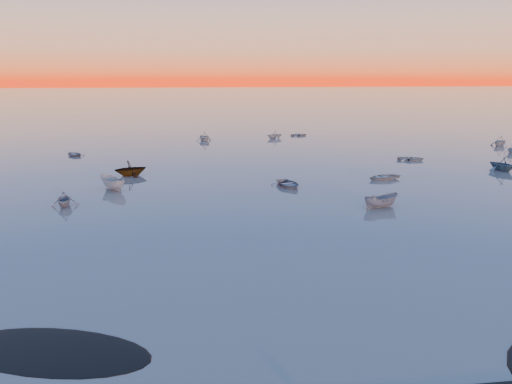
{
  "coord_description": "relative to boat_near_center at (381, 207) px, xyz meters",
  "views": [
    {
      "loc": [
        -9.99,
        -19.72,
        12.49
      ],
      "look_at": [
        -3.99,
        28.0,
        0.86
      ],
      "focal_mm": 35.0,
      "sensor_mm": 36.0,
      "label": 1
    }
  ],
  "objects": [
    {
      "name": "moored_fleet",
      "position": [
        -7.41,
        29.0,
        0.0
      ],
      "size": [
        124.0,
        58.0,
        1.2
      ],
      "primitive_type": null,
      "color": "silver",
      "rests_on": "ground"
    },
    {
      "name": "boat_near_center",
      "position": [
        0.0,
        0.0,
        0.0
      ],
      "size": [
        2.37,
        3.92,
        1.27
      ],
      "primitive_type": "imported",
      "rotation": [
        0.0,
        0.0,
        1.81
      ],
      "color": "slate",
      "rests_on": "ground"
    },
    {
      "name": "ground",
      "position": [
        -7.41,
        76.0,
        0.0
      ],
      "size": [
        600.0,
        600.0,
        0.0
      ],
      "primitive_type": "plane",
      "color": "slate",
      "rests_on": "ground"
    },
    {
      "name": "boat_near_right",
      "position": [
        22.16,
        15.31,
        0.0
      ],
      "size": [
        4.36,
        2.97,
        1.4
      ],
      "primitive_type": "imported",
      "rotation": [
        0.0,
        0.0,
        3.46
      ],
      "color": "#38576A",
      "rests_on": "ground"
    },
    {
      "name": "mud_lobes",
      "position": [
        -7.41,
        -25.0,
        0.01
      ],
      "size": [
        140.0,
        6.0,
        0.07
      ],
      "primitive_type": null,
      "color": "black",
      "rests_on": "ground"
    }
  ]
}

